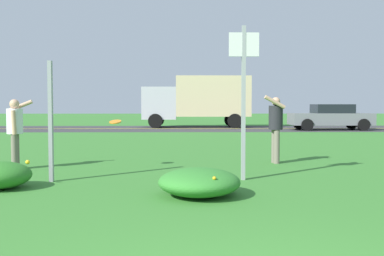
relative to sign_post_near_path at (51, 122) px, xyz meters
The scene contains 11 objects.
ground_plane 7.26m from the sign_post_near_path, 65.05° to the left, with size 120.00×120.00×0.00m, color #387A2D.
highway_strip 19.15m from the sign_post_near_path, 80.88° to the left, with size 120.00×7.25×0.01m, color #38383A.
highway_center_stripe 19.15m from the sign_post_near_path, 80.88° to the left, with size 120.00×0.16×0.00m, color yellow.
daylily_clump_front_right 3.14m from the sign_post_near_path, 27.08° to the right, with size 1.28×1.40×0.43m.
sign_post_near_path is the anchor object (origin of this frame).
sign_post_by_roadside 3.62m from the sign_post_near_path, ahead, with size 0.56×0.10×2.88m.
person_thrower_white_shirt 2.10m from the sign_post_near_path, 126.87° to the left, with size 0.52×0.54×1.54m.
person_catcher_dark_shirt 5.34m from the sign_post_near_path, 28.96° to the left, with size 0.53×0.54×1.65m.
frisbee_orange 2.01m from the sign_post_near_path, 62.69° to the left, with size 0.27×0.27×0.11m.
car_gray_center_left 20.35m from the sign_post_near_path, 57.95° to the left, with size 4.50×2.00×1.45m.
box_truck_silver 20.80m from the sign_post_near_path, 80.49° to the left, with size 6.70×2.46×3.20m.
Camera 1 is at (-0.62, -2.59, 1.41)m, focal length 42.93 mm.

